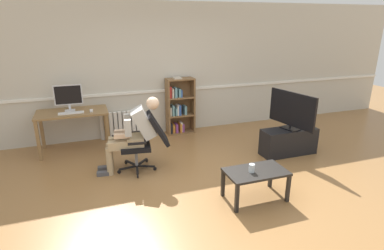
% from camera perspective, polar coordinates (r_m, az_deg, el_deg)
% --- Properties ---
extents(ground_plane, '(18.00, 18.00, 0.00)m').
position_cam_1_polar(ground_plane, '(4.61, 1.75, -11.69)').
color(ground_plane, olive).
extents(back_wall, '(12.00, 0.13, 2.70)m').
position_cam_1_polar(back_wall, '(6.60, -6.49, 9.92)').
color(back_wall, beige).
rests_on(back_wall, ground_plane).
extents(computer_desk, '(1.25, 0.67, 0.76)m').
position_cam_1_polar(computer_desk, '(6.10, -21.00, 1.39)').
color(computer_desk, olive).
rests_on(computer_desk, ground_plane).
extents(imac_monitor, '(0.49, 0.14, 0.48)m').
position_cam_1_polar(imac_monitor, '(6.09, -21.69, 4.96)').
color(imac_monitor, silver).
rests_on(imac_monitor, computer_desk).
extents(keyboard, '(0.43, 0.12, 0.02)m').
position_cam_1_polar(keyboard, '(5.94, -21.23, 2.07)').
color(keyboard, white).
rests_on(keyboard, computer_desk).
extents(computer_mouse, '(0.06, 0.10, 0.03)m').
position_cam_1_polar(computer_mouse, '(5.95, -17.93, 2.53)').
color(computer_mouse, white).
rests_on(computer_mouse, computer_desk).
extents(bookshelf, '(0.59, 0.29, 1.21)m').
position_cam_1_polar(bookshelf, '(6.66, -2.47, 3.21)').
color(bookshelf, brown).
rests_on(bookshelf, ground_plane).
extents(radiator, '(0.89, 0.08, 0.56)m').
position_cam_1_polar(radiator, '(6.61, -12.59, 0.08)').
color(radiator, white).
rests_on(radiator, ground_plane).
extents(office_chair, '(0.88, 0.62, 0.95)m').
position_cam_1_polar(office_chair, '(5.05, -8.45, -2.58)').
color(office_chair, black).
rests_on(office_chair, ground_plane).
extents(person_seated, '(1.04, 0.44, 1.20)m').
position_cam_1_polar(person_seated, '(5.00, -10.64, -1.34)').
color(person_seated, tan).
rests_on(person_seated, ground_plane).
extents(tv_stand, '(1.02, 0.36, 0.48)m').
position_cam_1_polar(tv_stand, '(5.93, 17.23, -2.89)').
color(tv_stand, black).
rests_on(tv_stand, ground_plane).
extents(tv_screen, '(0.26, 0.99, 0.67)m').
position_cam_1_polar(tv_screen, '(5.75, 17.79, 2.61)').
color(tv_screen, black).
rests_on(tv_screen, tv_stand).
extents(coffee_table, '(0.82, 0.48, 0.42)m').
position_cam_1_polar(coffee_table, '(4.31, 11.59, -8.86)').
color(coffee_table, black).
rests_on(coffee_table, ground_plane).
extents(drinking_glass, '(0.08, 0.08, 0.11)m').
position_cam_1_polar(drinking_glass, '(4.21, 10.87, -7.75)').
color(drinking_glass, silver).
rests_on(drinking_glass, coffee_table).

